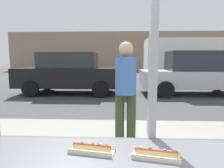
# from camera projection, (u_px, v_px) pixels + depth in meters

# --- Properties ---
(ground_plane) EXTENTS (60.00, 60.00, 0.00)m
(ground_plane) POSITION_uv_depth(u_px,v_px,m) (124.00, 90.00, 9.33)
(ground_plane) COLOR #424244
(sidewalk_strip) EXTENTS (16.00, 2.80, 0.10)m
(sidewalk_strip) POSITION_uv_depth(u_px,v_px,m) (134.00, 152.00, 2.98)
(sidewalk_strip) COLOR gray
(sidewalk_strip) RESTS_ON ground
(building_facade_far) EXTENTS (28.00, 1.20, 4.75)m
(building_facade_far) POSITION_uv_depth(u_px,v_px,m) (122.00, 52.00, 24.00)
(building_facade_far) COLOR gray
(building_facade_far) RESTS_ON ground
(hotdog_tray_near) EXTENTS (0.27, 0.14, 0.05)m
(hotdog_tray_near) POSITION_uv_depth(u_px,v_px,m) (92.00, 148.00, 1.12)
(hotdog_tray_near) COLOR beige
(hotdog_tray_near) RESTS_ON window_counter
(hotdog_tray_far) EXTENTS (0.27, 0.14, 0.05)m
(hotdog_tray_far) POSITION_uv_depth(u_px,v_px,m) (156.00, 154.00, 1.06)
(hotdog_tray_far) COLOR beige
(hotdog_tray_far) RESTS_ON window_counter
(parked_car_black) EXTENTS (4.39, 1.95, 1.74)m
(parked_car_black) POSITION_uv_depth(u_px,v_px,m) (70.00, 73.00, 8.23)
(parked_car_black) COLOR black
(parked_car_black) RESTS_ON ground
(parked_car_silver) EXTENTS (4.40, 1.88, 1.79)m
(parked_car_silver) POSITION_uv_depth(u_px,v_px,m) (195.00, 73.00, 8.01)
(parked_car_silver) COLOR #BCBCC1
(parked_car_silver) RESTS_ON ground
(box_truck) EXTENTS (6.52, 2.44, 2.75)m
(box_truck) POSITION_uv_depth(u_px,v_px,m) (194.00, 58.00, 12.70)
(box_truck) COLOR silver
(box_truck) RESTS_ON ground
(pedestrian) EXTENTS (0.32, 0.32, 1.63)m
(pedestrian) POSITION_uv_depth(u_px,v_px,m) (126.00, 88.00, 2.95)
(pedestrian) COLOR #343D27
(pedestrian) RESTS_ON sidewalk_strip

